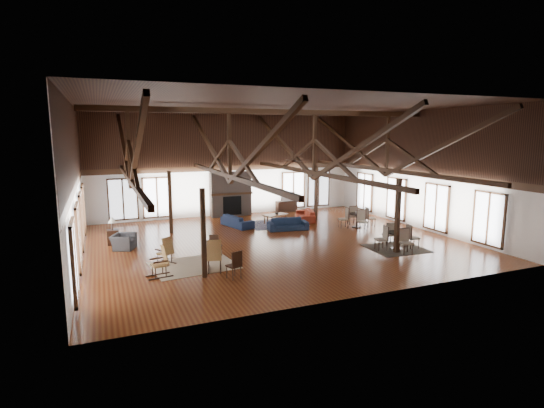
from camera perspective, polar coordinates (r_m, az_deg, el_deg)
name	(u,v)px	position (r m, az deg, el deg)	size (l,w,h in m)	color
floor	(274,242)	(19.21, 0.22, -5.10)	(16.00, 16.00, 0.00)	brown
ceiling	(274,106)	(18.62, 0.23, 13.07)	(16.00, 14.00, 0.02)	black
wall_back	(228,165)	(25.27, -5.88, 5.27)	(16.00, 0.02, 6.00)	white
wall_front	(366,198)	(12.55, 12.53, 0.83)	(16.00, 0.02, 6.00)	white
wall_left	(74,184)	(17.30, -25.10, 2.49)	(0.02, 14.00, 6.00)	white
wall_right	(418,170)	(22.95, 19.08, 4.37)	(0.02, 14.00, 6.00)	white
roof_truss	(274,152)	(18.60, 0.23, 7.00)	(15.60, 14.07, 3.14)	black
post_grid	(274,209)	(18.88, 0.22, -0.62)	(8.16, 7.16, 3.05)	black
fireplace	(231,194)	(25.13, -5.60, 1.33)	(2.50, 0.69, 2.60)	#6D5D53
ceiling_fan	(294,160)	(17.91, 2.94, 5.94)	(1.60, 1.60, 0.75)	black
sofa_navy_front	(288,224)	(21.49, 2.14, -2.73)	(2.02, 0.79, 0.59)	#131E35
sofa_navy_left	(237,221)	(22.33, -4.70, -2.27)	(0.81, 2.06, 0.60)	#151F3B
sofa_orange	(305,215)	(23.95, 4.53, -1.49)	(0.78, 2.00, 0.58)	maroon
coffee_table	(276,215)	(22.91, 0.50, -1.54)	(1.49, 1.07, 0.51)	brown
vase	(277,213)	(22.87, 0.65, -1.16)	(0.19, 0.19, 0.19)	#B2B2B2
armchair	(124,242)	(19.04, -19.33, -4.79)	(0.85, 0.97, 0.63)	#2C2B2E
side_table_lamp	(113,234)	(19.93, -20.61, -3.78)	(0.49, 0.49, 1.26)	black
rocking_chair_a	(166,251)	(16.39, -14.04, -6.20)	(0.80, 0.91, 1.04)	#9D673B
rocking_chair_b	(214,256)	(15.24, -7.77, -6.97)	(0.69, 0.99, 1.16)	#9D673B
rocking_chair_c	(162,262)	(15.05, -14.61, -7.55)	(0.90, 0.57, 1.08)	#9D673B
side_chair_a	(215,244)	(16.88, -7.68, -5.34)	(0.55, 0.55, 0.94)	black
side_chair_b	(235,263)	(14.33, -4.95, -7.89)	(0.53, 0.53, 0.98)	black
cafe_table_near	(397,237)	(18.68, 16.48, -4.32)	(1.98, 1.98, 1.01)	black
cafe_table_far	(357,218)	(22.44, 11.37, -1.82)	(1.99, 1.99, 1.02)	black
cup_near	(398,232)	(18.54, 16.61, -3.59)	(0.11, 0.11, 0.09)	#B2B2B2
cup_far	(356,212)	(22.41, 11.28, -1.11)	(0.14, 0.14, 0.11)	#B2B2B2
tv_console	(286,206)	(26.62, 1.94, -0.28)	(1.29, 0.48, 0.64)	black
television	(287,197)	(26.54, 2.03, 1.01)	(0.99, 0.13, 0.57)	#B2B2B2
rug_tan	(194,265)	(16.13, -10.48, -8.11)	(2.97, 2.34, 0.01)	tan
rug_navy	(275,224)	(22.98, 0.46, -2.65)	(3.06, 2.29, 0.01)	#1A1A4A
rug_dark	(396,248)	(18.87, 16.32, -5.74)	(2.28, 2.08, 0.01)	black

